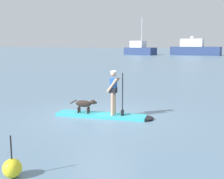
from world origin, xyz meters
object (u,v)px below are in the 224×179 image
(person_paddler, at_px, (114,89))
(moored_boat_port, at_px, (140,49))
(paddleboard, at_px, (107,116))
(moored_boat_far_starboard, at_px, (194,49))
(dog, at_px, (85,104))
(marker_buoy, at_px, (12,168))

(person_paddler, distance_m, moored_boat_port, 66.01)
(paddleboard, relative_size, moored_boat_far_starboard, 0.30)
(dog, xyz_separation_m, moored_boat_far_starboard, (-6.48, 65.94, 1.12))
(dog, distance_m, marker_buoy, 5.37)
(person_paddler, bearing_deg, moored_boat_port, 108.63)
(person_paddler, height_order, moored_boat_port, moored_boat_port)
(moored_boat_port, bearing_deg, person_paddler, -71.37)
(moored_boat_far_starboard, distance_m, marker_buoy, 71.57)
(person_paddler, xyz_separation_m, moored_boat_port, (-21.08, 62.55, 0.32))
(person_paddler, bearing_deg, marker_buoy, -88.30)
(paddleboard, height_order, moored_boat_port, moored_boat_port)
(dog, height_order, moored_boat_far_starboard, moored_boat_far_starboard)
(dog, relative_size, moored_boat_port, 0.11)
(person_paddler, relative_size, moored_boat_far_starboard, 0.13)
(paddleboard, relative_size, moored_boat_port, 0.39)
(marker_buoy, bearing_deg, moored_boat_port, 107.36)
(moored_boat_port, xyz_separation_m, marker_buoy, (21.25, -67.96, -1.19))
(person_paddler, relative_size, moored_boat_port, 0.17)
(paddleboard, relative_size, marker_buoy, 4.23)
(marker_buoy, bearing_deg, person_paddler, 91.70)
(dog, bearing_deg, moored_boat_port, 107.63)
(person_paddler, xyz_separation_m, marker_buoy, (0.16, -5.41, -0.87))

